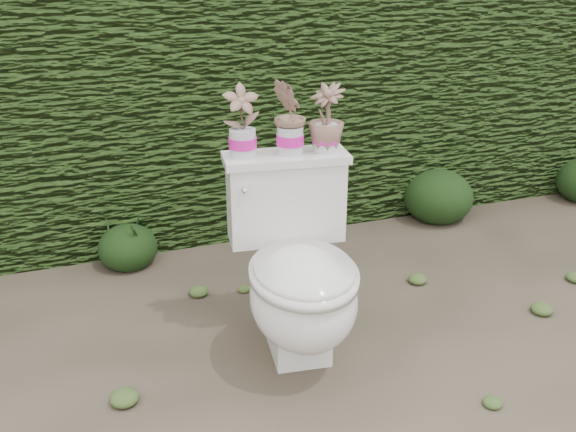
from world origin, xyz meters
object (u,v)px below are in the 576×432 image
object	(u,v)px
potted_plant_right	(326,120)
potted_plant_center	(290,118)
potted_plant_left	(242,123)
toilet	(299,275)

from	to	relation	value
potted_plant_right	potted_plant_center	bearing A→B (deg)	-133.06
potted_plant_left	potted_plant_right	xyz separation A→B (m)	(0.33, -0.04, -0.01)
toilet	potted_plant_left	xyz separation A→B (m)	(-0.14, 0.26, 0.56)
potted_plant_left	toilet	bearing A→B (deg)	-58.14
potted_plant_right	toilet	bearing A→B (deg)	-77.53
toilet	potted_plant_center	distance (m)	0.61
toilet	potted_plant_left	world-z (taller)	potted_plant_left
potted_plant_left	potted_plant_right	world-z (taller)	potted_plant_left
toilet	potted_plant_left	bearing A→B (deg)	125.56
potted_plant_left	potted_plant_center	world-z (taller)	potted_plant_center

